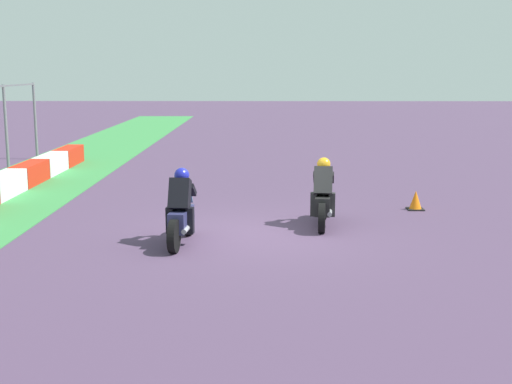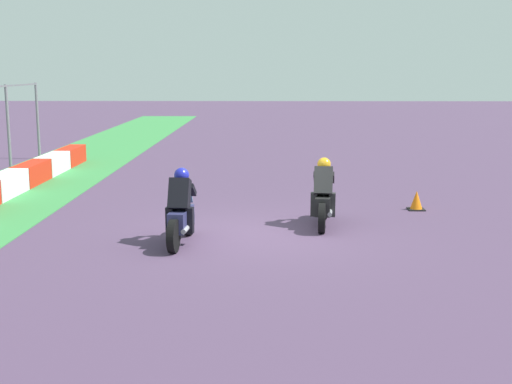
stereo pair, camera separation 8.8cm
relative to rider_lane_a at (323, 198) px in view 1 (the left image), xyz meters
name	(u,v)px [view 1 (the left image)]	position (x,y,z in m)	size (l,w,h in m)	color
ground_plane	(255,234)	(-0.85, 1.50, -0.62)	(120.00, 120.00, 0.00)	#4E3955
rider_lane_a	(323,198)	(0.00, 0.00, 0.00)	(2.04, 0.57, 1.51)	black
rider_lane_b	(181,213)	(-1.62, 2.95, 0.00)	(2.04, 0.56, 1.51)	black
traffic_cone	(416,201)	(1.76, -2.44, -0.41)	(0.40, 0.40, 0.48)	black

